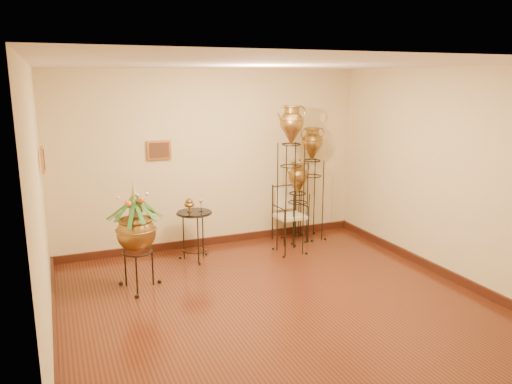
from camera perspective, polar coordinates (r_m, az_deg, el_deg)
name	(u,v)px	position (r m, az deg, el deg)	size (l,w,h in m)	color
ground	(278,306)	(6.12, 2.57, -12.84)	(5.00, 5.00, 0.00)	#562614
room_shell	(279,162)	(5.60, 2.66, 3.39)	(5.02, 5.02, 2.81)	beige
amphora_tall	(291,179)	(7.57, 3.99, 1.52)	(0.47, 0.47, 2.29)	black
amphora_mid	(311,183)	(8.33, 6.34, 1.04)	(0.56, 0.56, 1.90)	black
amphora_short	(297,201)	(8.28, 4.76, -1.07)	(0.46, 0.46, 1.34)	black
planter_urn	(136,228)	(6.46, -13.56, -4.05)	(0.86, 0.86, 1.45)	black
armchair	(290,214)	(8.28, 3.94, -2.53)	(0.55, 0.51, 0.92)	black
side_table	(195,235)	(7.49, -7.02, -4.87)	(0.67, 0.67, 0.93)	black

